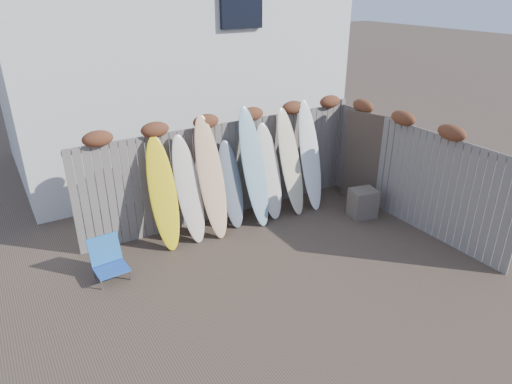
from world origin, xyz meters
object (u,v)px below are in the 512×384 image
beach_chair (108,259)px  surfboard_0 (163,194)px  lattice_panel (372,160)px  wooden_crate (363,203)px

beach_chair → surfboard_0: bearing=22.1°
beach_chair → lattice_panel: 5.71m
wooden_crate → lattice_panel: size_ratio=0.30×
beach_chair → lattice_panel: bearing=-1.9°
lattice_panel → surfboard_0: surfboard_0 is taller
wooden_crate → beach_chair: bearing=173.3°
beach_chair → lattice_panel: lattice_panel is taller
wooden_crate → lattice_panel: (0.56, 0.41, 0.71)m
lattice_panel → wooden_crate: bearing=-162.5°
lattice_panel → beach_chair: bearing=159.0°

